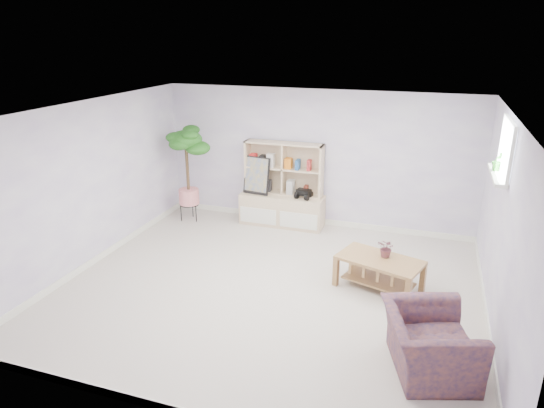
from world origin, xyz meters
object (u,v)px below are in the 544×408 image
(coffee_table, at_px, (379,274))
(armchair, at_px, (429,339))
(storage_unit, at_px, (282,185))
(floor_tree, at_px, (188,175))

(coffee_table, bearing_deg, armchair, -48.21)
(storage_unit, distance_m, armchair, 4.26)
(coffee_table, relative_size, floor_tree, 0.63)
(storage_unit, distance_m, floor_tree, 1.71)
(storage_unit, xyz_separation_m, floor_tree, (-1.68, -0.33, 0.13))
(floor_tree, distance_m, armchair, 5.27)
(storage_unit, bearing_deg, floor_tree, -168.80)
(armchair, bearing_deg, coffee_table, 6.00)
(coffee_table, xyz_separation_m, floor_tree, (-3.62, 1.47, 0.65))
(coffee_table, bearing_deg, storage_unit, 154.93)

